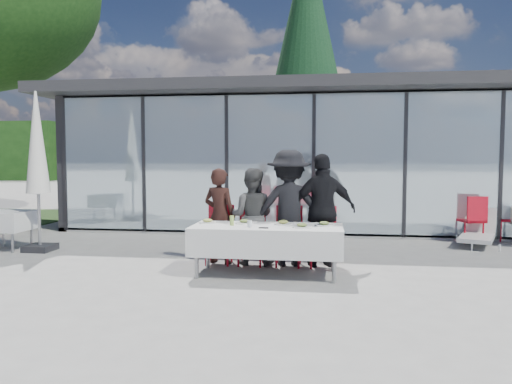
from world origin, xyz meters
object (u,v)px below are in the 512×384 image
at_px(plate_a, 208,221).
at_px(plate_d, 324,224).
at_px(spare_chair_a, 505,215).
at_px(lounger, 478,232).
at_px(diner_chair_d, 323,233).
at_px(juice_bottle, 232,220).
at_px(diner_b, 251,216).
at_px(plate_c, 283,223).
at_px(diner_a, 220,216).
at_px(spare_chair_b, 474,217).
at_px(dining_table, 267,240).
at_px(folded_eyeglasses, 264,228).
at_px(conifer_tree, 307,49).
at_px(diner_chair_a, 220,231).
at_px(spare_table_left, 7,221).
at_px(market_umbrella, 37,151).
at_px(plate_extra, 302,226).
at_px(diner_c, 289,208).
at_px(diner_d, 323,210).
at_px(diner_chair_c, 289,233).
at_px(diner_chair_b, 252,232).
at_px(plate_b, 244,222).

bearing_deg(plate_a, plate_d, -2.23).
height_order(spare_chair_a, lounger, spare_chair_a).
bearing_deg(diner_chair_d, juice_bottle, -150.07).
relative_size(diner_b, plate_c, 5.57).
xyz_separation_m(diner_a, spare_chair_b, (4.80, 2.64, -0.26)).
height_order(dining_table, plate_c, plate_c).
bearing_deg(plate_d, lounger, 44.63).
bearing_deg(plate_c, dining_table, -143.85).
xyz_separation_m(folded_eyeglasses, conifer_tree, (0.09, 12.89, 5.23)).
xyz_separation_m(diner_chair_a, spare_chair_b, (4.80, 2.62, 0.00)).
bearing_deg(spare_chair_b, spare_table_left, -167.49).
bearing_deg(market_umbrella, plate_extra, -15.91).
bearing_deg(diner_chair_d, diner_chair_a, 180.00).
distance_m(diner_c, plate_d, 0.86).
height_order(dining_table, diner_d, diner_d).
distance_m(diner_a, plate_d, 1.84).
bearing_deg(diner_chair_c, plate_extra, -73.70).
distance_m(diner_c, diner_chair_d, 0.69).
bearing_deg(spare_table_left, conifer_tree, 64.99).
bearing_deg(dining_table, diner_chair_b, 114.67).
xyz_separation_m(diner_a, spare_chair_a, (5.57, 3.15, -0.26)).
bearing_deg(plate_b, plate_extra, -19.60).
bearing_deg(diner_b, juice_bottle, 78.38).
bearing_deg(diner_d, plate_a, 1.65).
bearing_deg(conifer_tree, plate_c, -89.28).
xyz_separation_m(juice_bottle, market_umbrella, (-3.96, 1.34, 1.06)).
bearing_deg(spare_chair_a, diner_c, -144.46).
xyz_separation_m(diner_chair_a, plate_a, (-0.08, -0.56, 0.24)).
bearing_deg(conifer_tree, plate_d, -86.44).
height_order(diner_d, diner_chair_d, diner_d).
bearing_deg(plate_d, market_umbrella, 167.44).
relative_size(dining_table, diner_chair_b, 2.32).
relative_size(diner_chair_c, juice_bottle, 6.56).
bearing_deg(plate_a, diner_chair_a, 82.17).
bearing_deg(folded_eyeglasses, diner_a, 130.67).
relative_size(plate_a, plate_d, 1.00).
bearing_deg(lounger, plate_c, -141.07).
xyz_separation_m(plate_c, plate_d, (0.62, -0.05, 0.00)).
bearing_deg(spare_chair_a, juice_bottle, -143.12).
bearing_deg(spare_chair_a, plate_extra, -136.05).
xyz_separation_m(diner_chair_b, plate_d, (1.20, -0.63, 0.24)).
relative_size(diner_chair_a, plate_d, 3.40).
height_order(diner_chair_a, spare_chair_a, same).
bearing_deg(plate_a, spare_table_left, 164.56).
bearing_deg(diner_b, diner_chair_a, -0.24).
height_order(diner_a, plate_c, diner_a).
distance_m(plate_a, folded_eyeglasses, 1.05).
height_order(folded_eyeglasses, spare_chair_a, spare_chair_a).
bearing_deg(diner_a, folded_eyeglasses, 149.81).
height_order(diner_chair_d, lounger, diner_chair_d).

